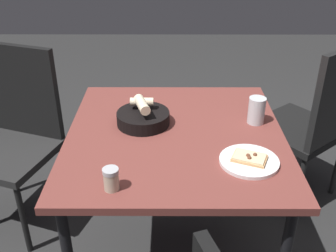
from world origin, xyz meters
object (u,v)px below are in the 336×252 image
(pizza_plate, at_px, (249,160))
(dining_table, at_px, (175,147))
(bread_basket, at_px, (143,117))
(chair_spare, at_px, (16,129))
(beer_glass, at_px, (256,112))
(pepper_shaker, at_px, (111,180))
(chair_far, at_px, (315,118))

(pizza_plate, bearing_deg, dining_table, -129.15)
(bread_basket, height_order, chair_spare, chair_spare)
(beer_glass, height_order, chair_spare, chair_spare)
(pizza_plate, relative_size, bread_basket, 0.97)
(pepper_shaker, distance_m, chair_spare, 1.01)
(chair_far, xyz_separation_m, chair_spare, (0.11, -1.61, -0.00))
(bread_basket, bearing_deg, pizza_plate, 54.02)
(bread_basket, bearing_deg, dining_table, 60.94)
(dining_table, height_order, bread_basket, bread_basket)
(beer_glass, bearing_deg, pepper_shaker, -50.44)
(dining_table, height_order, chair_far, chair_far)
(dining_table, relative_size, chair_far, 0.97)
(dining_table, xyz_separation_m, beer_glass, (-0.09, 0.35, 0.12))
(beer_glass, distance_m, pepper_shaker, 0.74)
(bread_basket, height_order, beer_glass, bread_basket)
(beer_glass, relative_size, chair_far, 0.12)
(chair_far, relative_size, chair_spare, 1.01)
(chair_spare, bearing_deg, pizza_plate, 61.23)
(bread_basket, xyz_separation_m, beer_glass, (-0.02, 0.49, 0.02))
(bread_basket, relative_size, pepper_shaker, 2.82)
(pizza_plate, distance_m, beer_glass, 0.33)
(pepper_shaker, bearing_deg, bread_basket, 170.10)
(pizza_plate, relative_size, chair_spare, 0.23)
(dining_table, distance_m, beer_glass, 0.38)
(bread_basket, bearing_deg, chair_far, 114.81)
(pizza_plate, bearing_deg, chair_spare, -118.77)
(bread_basket, distance_m, beer_glass, 0.49)
(bread_basket, height_order, pepper_shaker, bread_basket)
(dining_table, height_order, beer_glass, beer_glass)
(pepper_shaker, bearing_deg, dining_table, 149.85)
(dining_table, bearing_deg, chair_spare, -114.89)
(dining_table, bearing_deg, chair_far, 122.83)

